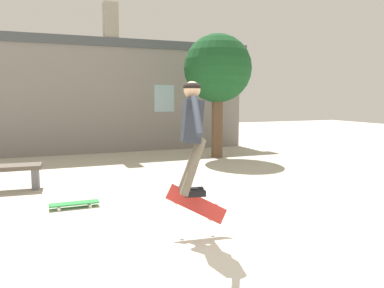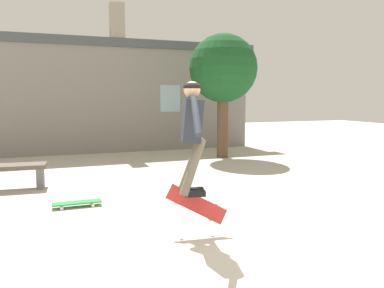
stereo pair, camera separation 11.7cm
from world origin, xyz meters
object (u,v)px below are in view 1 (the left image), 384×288
at_px(skater, 192,127).
at_px(skateboard_resting, 74,203).
at_px(tree_right, 218,70).
at_px(skateboard_flipping, 196,204).

relative_size(skater, skateboard_resting, 1.85).
xyz_separation_m(skater, skateboard_resting, (-1.32, 1.85, -1.33)).
height_order(tree_right, skateboard_resting, tree_right).
bearing_deg(skateboard_flipping, tree_right, 84.74).
bearing_deg(skater, skateboard_resting, 139.29).
height_order(skateboard_flipping, skateboard_resting, skateboard_flipping).
bearing_deg(tree_right, skateboard_resting, -138.77).
relative_size(tree_right, skateboard_resting, 4.67).
distance_m(skateboard_flipping, skateboard_resting, 2.31).
relative_size(skateboard_flipping, skateboard_resting, 0.99).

